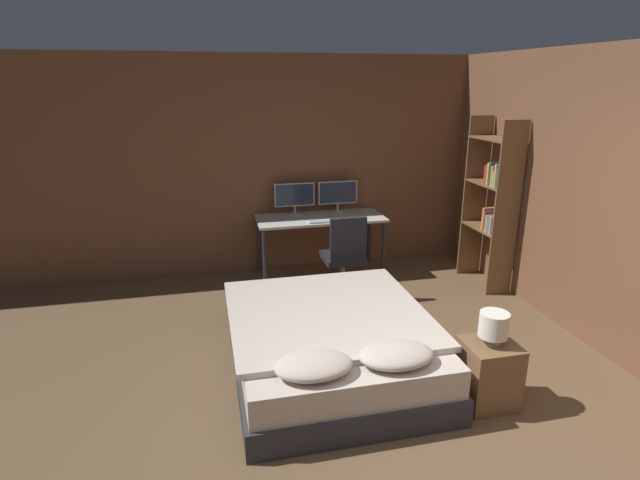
{
  "coord_description": "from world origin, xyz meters",
  "views": [
    {
      "loc": [
        -1.36,
        -2.44,
        2.39
      ],
      "look_at": [
        -0.21,
        2.52,
        0.75
      ],
      "focal_mm": 28.0,
      "sensor_mm": 36.0,
      "label": 1
    }
  ],
  "objects_px": {
    "bookshelf": "(494,198)",
    "monitor_right": "(338,194)",
    "bed": "(330,344)",
    "monitor_left": "(295,196)",
    "office_chair": "(344,263)",
    "nightstand": "(488,373)",
    "keyboard": "(325,221)",
    "desk": "(320,224)",
    "bedside_lamp": "(494,325)",
    "computer_mouse": "(348,219)"
  },
  "relations": [
    {
      "from": "monitor_left",
      "to": "keyboard",
      "type": "xyz_separation_m",
      "value": [
        0.28,
        -0.45,
        -0.22
      ]
    },
    {
      "from": "bedside_lamp",
      "to": "monitor_right",
      "type": "height_order",
      "value": "monitor_right"
    },
    {
      "from": "computer_mouse",
      "to": "bookshelf",
      "type": "xyz_separation_m",
      "value": [
        1.59,
        -0.6,
        0.32
      ]
    },
    {
      "from": "monitor_left",
      "to": "office_chair",
      "type": "distance_m",
      "value": 1.19
    },
    {
      "from": "nightstand",
      "to": "bookshelf",
      "type": "height_order",
      "value": "bookshelf"
    },
    {
      "from": "keyboard",
      "to": "bookshelf",
      "type": "bearing_deg",
      "value": -17.76
    },
    {
      "from": "desk",
      "to": "monitor_right",
      "type": "distance_m",
      "value": 0.48
    },
    {
      "from": "bedside_lamp",
      "to": "computer_mouse",
      "type": "distance_m",
      "value": 2.74
    },
    {
      "from": "bookshelf",
      "to": "monitor_right",
      "type": "bearing_deg",
      "value": 146.45
    },
    {
      "from": "monitor_left",
      "to": "monitor_right",
      "type": "relative_size",
      "value": 1.0
    },
    {
      "from": "monitor_right",
      "to": "bed",
      "type": "bearing_deg",
      "value": -106.27
    },
    {
      "from": "bedside_lamp",
      "to": "office_chair",
      "type": "bearing_deg",
      "value": 103.02
    },
    {
      "from": "office_chair",
      "to": "bookshelf",
      "type": "bearing_deg",
      "value": -3.39
    },
    {
      "from": "bed",
      "to": "monitor_right",
      "type": "bearing_deg",
      "value": 73.73
    },
    {
      "from": "bedside_lamp",
      "to": "monitor_right",
      "type": "bearing_deg",
      "value": 96.15
    },
    {
      "from": "bed",
      "to": "bookshelf",
      "type": "xyz_separation_m",
      "value": [
        2.31,
        1.41,
        0.83
      ]
    },
    {
      "from": "monitor_left",
      "to": "keyboard",
      "type": "height_order",
      "value": "monitor_left"
    },
    {
      "from": "monitor_right",
      "to": "office_chair",
      "type": "distance_m",
      "value": 1.14
    },
    {
      "from": "office_chair",
      "to": "desk",
      "type": "bearing_deg",
      "value": 98.81
    },
    {
      "from": "bed",
      "to": "bookshelf",
      "type": "distance_m",
      "value": 2.83
    },
    {
      "from": "keyboard",
      "to": "bookshelf",
      "type": "height_order",
      "value": "bookshelf"
    },
    {
      "from": "nightstand",
      "to": "monitor_right",
      "type": "height_order",
      "value": "monitor_right"
    },
    {
      "from": "bedside_lamp",
      "to": "bookshelf",
      "type": "bearing_deg",
      "value": 59.5
    },
    {
      "from": "monitor_left",
      "to": "computer_mouse",
      "type": "xyz_separation_m",
      "value": [
        0.57,
        -0.45,
        -0.21
      ]
    },
    {
      "from": "keyboard",
      "to": "bookshelf",
      "type": "relative_size",
      "value": 0.2
    },
    {
      "from": "computer_mouse",
      "to": "desk",
      "type": "bearing_deg",
      "value": 142.06
    },
    {
      "from": "bedside_lamp",
      "to": "bookshelf",
      "type": "height_order",
      "value": "bookshelf"
    },
    {
      "from": "nightstand",
      "to": "bedside_lamp",
      "type": "distance_m",
      "value": 0.41
    },
    {
      "from": "monitor_left",
      "to": "bookshelf",
      "type": "bearing_deg",
      "value": -26.04
    },
    {
      "from": "nightstand",
      "to": "desk",
      "type": "distance_m",
      "value": 3.04
    },
    {
      "from": "office_chair",
      "to": "nightstand",
      "type": "bearing_deg",
      "value": -76.98
    },
    {
      "from": "computer_mouse",
      "to": "monitor_left",
      "type": "bearing_deg",
      "value": 141.6
    },
    {
      "from": "monitor_right",
      "to": "nightstand",
      "type": "bearing_deg",
      "value": -83.85
    },
    {
      "from": "monitor_left",
      "to": "monitor_right",
      "type": "xyz_separation_m",
      "value": [
        0.57,
        0.0,
        0.0
      ]
    },
    {
      "from": "desk",
      "to": "monitor_right",
      "type": "bearing_deg",
      "value": 38.87
    },
    {
      "from": "keyboard",
      "to": "computer_mouse",
      "type": "xyz_separation_m",
      "value": [
        0.29,
        0.0,
        0.01
      ]
    },
    {
      "from": "computer_mouse",
      "to": "nightstand",
      "type": "bearing_deg",
      "value": -82.94
    },
    {
      "from": "office_chair",
      "to": "bed",
      "type": "bearing_deg",
      "value": -109.86
    },
    {
      "from": "nightstand",
      "to": "desk",
      "type": "xyz_separation_m",
      "value": [
        -0.63,
        2.94,
        0.41
      ]
    },
    {
      "from": "bookshelf",
      "to": "office_chair",
      "type": "bearing_deg",
      "value": 176.61
    },
    {
      "from": "monitor_right",
      "to": "bookshelf",
      "type": "bearing_deg",
      "value": -33.55
    },
    {
      "from": "keyboard",
      "to": "computer_mouse",
      "type": "height_order",
      "value": "computer_mouse"
    },
    {
      "from": "bedside_lamp",
      "to": "desk",
      "type": "relative_size",
      "value": 0.16
    },
    {
      "from": "nightstand",
      "to": "bedside_lamp",
      "type": "relative_size",
      "value": 2.02
    },
    {
      "from": "bed",
      "to": "monitor_right",
      "type": "distance_m",
      "value": 2.67
    },
    {
      "from": "bedside_lamp",
      "to": "monitor_left",
      "type": "distance_m",
      "value": 3.32
    },
    {
      "from": "computer_mouse",
      "to": "office_chair",
      "type": "height_order",
      "value": "office_chair"
    },
    {
      "from": "desk",
      "to": "keyboard",
      "type": "distance_m",
      "value": 0.24
    },
    {
      "from": "bed",
      "to": "computer_mouse",
      "type": "height_order",
      "value": "computer_mouse"
    },
    {
      "from": "bedside_lamp",
      "to": "bookshelf",
      "type": "relative_size",
      "value": 0.13
    }
  ]
}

